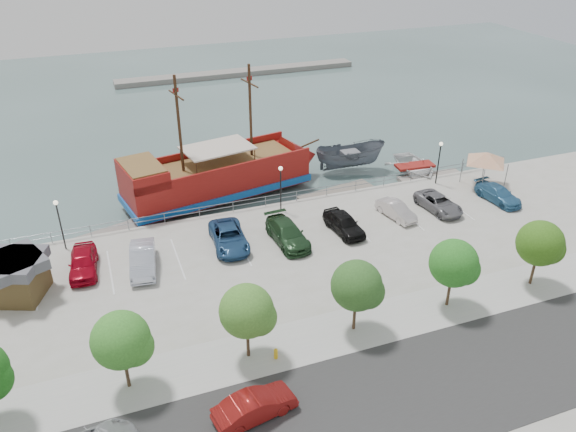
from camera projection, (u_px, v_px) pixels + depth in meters
name	position (u px, v px, depth m)	size (l,w,h in m)	color
ground	(308.00, 258.00, 44.81)	(160.00, 160.00, 0.00)	#3C5551
street	(417.00, 391.00, 31.22)	(100.00, 8.00, 0.04)	#2C2C2C
sidewalk	(367.00, 325.00, 36.13)	(100.00, 4.00, 0.05)	#A5A5A4
seawall_railing	(276.00, 199.00, 50.46)	(50.00, 0.06, 1.00)	slate
far_shore	(239.00, 73.00, 92.72)	(40.00, 3.00, 0.80)	gray
pirate_ship	(231.00, 174.00, 53.74)	(20.73, 9.18, 12.86)	maroon
patrol_boat	(350.00, 158.00, 58.77)	(2.79, 7.41, 2.87)	slate
speedboat	(414.00, 169.00, 58.20)	(4.77, 6.69, 1.38)	white
dock_west	(114.00, 232.00, 47.93)	(6.62, 1.89, 0.38)	gray
dock_mid	(337.00, 194.00, 54.29)	(7.79, 2.22, 0.44)	slate
dock_east	(431.00, 178.00, 57.54)	(6.83, 1.95, 0.39)	gray
shed	(16.00, 276.00, 38.08)	(4.82, 4.82, 3.06)	#513F20
canopy_tent	(487.00, 152.00, 52.60)	(5.10, 5.10, 3.89)	slate
street_sedan	(255.00, 406.00, 29.35)	(1.57, 4.50, 1.48)	maroon
fire_hydrant	(276.00, 353.00, 33.29)	(0.26, 0.26, 0.76)	yellow
lamp_post_left	(59.00, 216.00, 42.73)	(0.36, 0.36, 4.28)	black
lamp_post_mid	(281.00, 181.00, 48.22)	(0.36, 0.36, 4.28)	black
lamp_post_right	(439.00, 155.00, 53.10)	(0.36, 0.36, 4.28)	black
tree_b	(124.00, 342.00, 29.94)	(3.30, 3.20, 5.00)	#473321
tree_c	(249.00, 312.00, 32.08)	(3.30, 3.20, 5.00)	#473321
tree_d	(359.00, 287.00, 34.21)	(3.30, 3.20, 5.00)	#473321
tree_e	(456.00, 265.00, 36.35)	(3.30, 3.20, 5.00)	#473321
tree_f	(542.00, 245.00, 38.48)	(3.30, 3.20, 5.00)	#473321
parked_car_a	(83.00, 262.00, 41.06)	(1.94, 4.82, 1.64)	#A00517
parked_car_b	(143.00, 259.00, 41.33)	(1.77, 5.07, 1.67)	silver
parked_car_c	(229.00, 237.00, 44.20)	(2.57, 5.56, 1.55)	navy
parked_car_d	(287.00, 233.00, 44.67)	(2.24, 5.50, 1.60)	#204022
parked_car_e	(344.00, 223.00, 46.09)	(1.89, 4.70, 1.60)	black
parked_car_f	(396.00, 210.00, 48.32)	(1.43, 4.09, 1.35)	beige
parked_car_g	(439.00, 203.00, 49.46)	(2.26, 4.91, 1.36)	slate
parked_car_h	(498.00, 194.00, 50.97)	(1.95, 4.78, 1.39)	#2F6690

